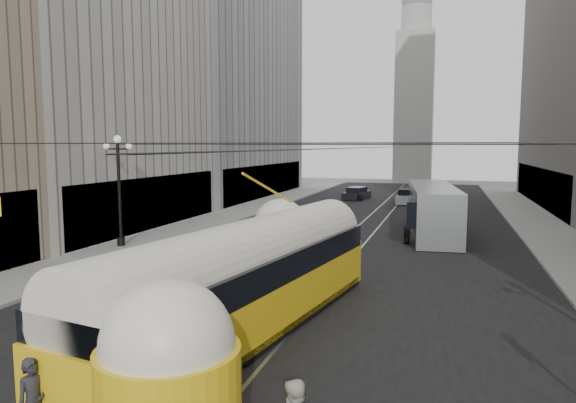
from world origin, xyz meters
The scene contains 14 objects.
road centered at (0.00, 32.50, 0.00)m, with size 20.00×85.00×0.02m, color black.
sidewalk_left centered at (-12.00, 36.00, 0.07)m, with size 4.00×72.00×0.15m, color gray.
sidewalk_right centered at (12.00, 36.00, 0.07)m, with size 4.00×72.00×0.15m, color gray.
rail_left centered at (-0.75, 32.50, 0.00)m, with size 0.12×85.00×0.04m, color gray.
rail_right centered at (0.75, 32.50, 0.00)m, with size 0.12×85.00×0.04m, color gray.
building_left_far centered at (-19.99, 48.00, 14.31)m, with size 12.60×28.60×28.60m.
distant_tower centered at (0.00, 80.00, 14.97)m, with size 6.00×6.00×31.36m.
lamppost_left_mid centered at (-12.60, 18.00, 3.74)m, with size 1.86×0.44×6.37m.
catenary centered at (0.12, 31.49, 5.88)m, with size 25.00×72.00×0.23m.
streetcar centered at (-0.50, 7.52, 1.78)m, with size 4.98×16.38×3.64m.
city_bus centered at (4.53, 28.49, 1.79)m, with size 3.99×13.09×3.27m.
sedan_white_far centered at (1.64, 46.46, 0.68)m, with size 2.03×4.80×1.51m.
sedan_dark_far centered at (-4.06, 49.07, 0.62)m, with size 2.69×4.64×1.37m.
pedestrian_crossing_a centered at (-2.31, 0.54, 0.90)m, with size 0.66×0.43×1.80m, color #232328.
Camera 1 is at (5.36, -7.19, 5.95)m, focal length 32.00 mm.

